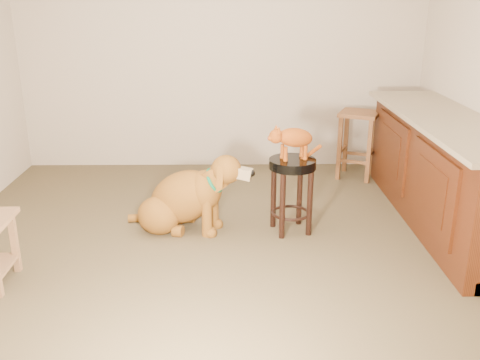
{
  "coord_description": "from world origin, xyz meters",
  "views": [
    {
      "loc": [
        0.13,
        -4.03,
        1.91
      ],
      "look_at": [
        0.18,
        0.15,
        0.45
      ],
      "focal_mm": 40.0,
      "sensor_mm": 36.0,
      "label": 1
    }
  ],
  "objects_px": {
    "padded_stool": "(292,181)",
    "wood_stool": "(357,144)",
    "golden_retriever": "(185,199)",
    "tabby_kitten": "(292,139)"
  },
  "relations": [
    {
      "from": "padded_stool",
      "to": "tabby_kitten",
      "type": "xyz_separation_m",
      "value": [
        -0.01,
        -0.0,
        0.36
      ]
    },
    {
      "from": "wood_stool",
      "to": "tabby_kitten",
      "type": "bearing_deg",
      "value": -121.65
    },
    {
      "from": "golden_retriever",
      "to": "padded_stool",
      "type": "bearing_deg",
      "value": 11.74
    },
    {
      "from": "padded_stool",
      "to": "tabby_kitten",
      "type": "bearing_deg",
      "value": -172.01
    },
    {
      "from": "wood_stool",
      "to": "golden_retriever",
      "type": "bearing_deg",
      "value": -142.28
    },
    {
      "from": "tabby_kitten",
      "to": "padded_stool",
      "type": "bearing_deg",
      "value": -5.72
    },
    {
      "from": "padded_stool",
      "to": "golden_retriever",
      "type": "relative_size",
      "value": 0.57
    },
    {
      "from": "golden_retriever",
      "to": "tabby_kitten",
      "type": "height_order",
      "value": "tabby_kitten"
    },
    {
      "from": "padded_stool",
      "to": "golden_retriever",
      "type": "xyz_separation_m",
      "value": [
        -0.9,
        0.05,
        -0.18
      ]
    },
    {
      "from": "padded_stool",
      "to": "wood_stool",
      "type": "relative_size",
      "value": 0.87
    }
  ]
}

